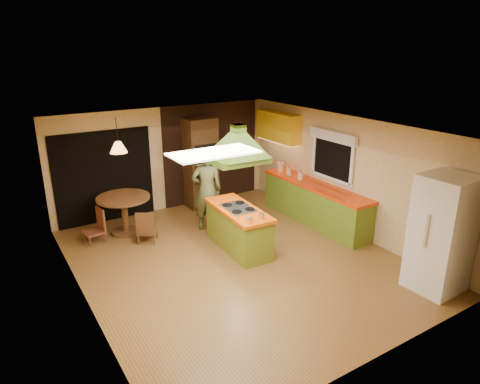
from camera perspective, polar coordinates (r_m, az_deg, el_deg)
ground at (r=8.23m, az=-0.43°, el=-9.03°), size 6.50×6.50×0.00m
room_walls at (r=7.72m, az=-0.46°, el=-0.82°), size 5.50×6.50×6.50m
ceiling_plane at (r=7.38m, az=-0.48°, el=8.34°), size 6.50×6.50×0.00m
brick_panel at (r=10.99m, az=-3.81°, el=5.25°), size 2.64×0.03×2.50m
nook_opening at (r=10.08m, az=-17.63°, el=1.91°), size 2.20×0.03×2.10m
right_counter at (r=9.84m, az=9.90°, el=-1.50°), size 0.62×3.05×0.92m
upper_cabinets at (r=10.70m, az=5.09°, el=8.67°), size 0.34×1.40×0.70m
window_right at (r=9.49m, az=12.27°, el=5.84°), size 0.12×1.35×1.06m
fluor_panel at (r=5.83m, az=-3.47°, el=5.21°), size 1.20×0.60×0.03m
kitchen_island at (r=8.47m, az=-0.21°, el=-4.86°), size 0.79×1.75×0.88m
range_hood at (r=7.91m, az=-0.23°, el=7.22°), size 1.06×0.79×0.79m
man at (r=9.26m, az=-4.45°, el=0.28°), size 0.77×0.64×1.80m
refrigerator at (r=7.66m, az=25.31°, el=-5.07°), size 0.83×0.79×1.97m
wall_oven at (r=10.58m, az=-5.28°, el=3.87°), size 0.73×0.60×2.22m
dining_table at (r=9.44m, az=-15.19°, el=-1.99°), size 1.12×1.12×0.83m
chair_left at (r=9.27m, az=-18.99°, el=-4.32°), size 0.44×0.44×0.71m
chair_near at (r=9.02m, az=-12.28°, el=-4.40°), size 0.53×0.53×0.70m
pendant_lamp at (r=9.06m, az=-15.91°, el=5.77°), size 0.46×0.46×0.23m
canister_large at (r=10.53m, az=5.41°, el=3.34°), size 0.18×0.18×0.22m
canister_medium at (r=10.28m, az=6.56°, el=2.79°), size 0.14×0.14×0.18m
canister_small at (r=9.97m, az=8.05°, el=2.17°), size 0.14×0.14×0.17m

